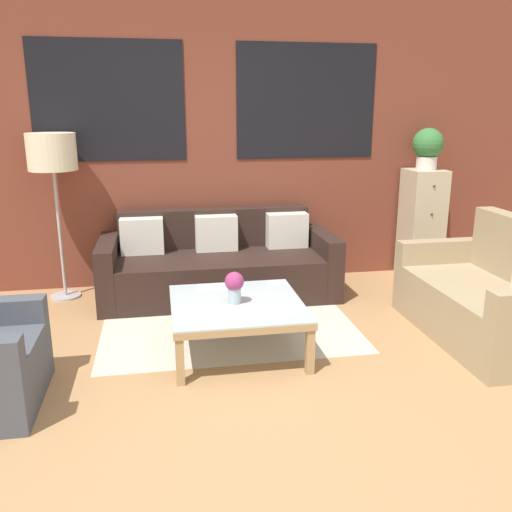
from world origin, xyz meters
The scene contains 10 objects.
ground_plane centered at (0.00, 0.00, 0.00)m, with size 16.00×16.00×0.00m, color #AD7F51.
wall_back_brick centered at (0.00, 2.44, 1.41)m, with size 8.40×0.09×2.80m.
rug centered at (-0.01, 1.23, 0.00)m, with size 2.05×1.61×0.00m.
couch_dark centered at (0.00, 1.95, 0.28)m, with size 2.19×0.88×0.78m.
settee_vintage centered at (1.95, 0.57, 0.31)m, with size 0.80×1.49×0.92m.
coffee_table centered at (-0.01, 0.66, 0.33)m, with size 0.94×0.94×0.38m.
floor_lamp centered at (-1.45, 2.13, 1.32)m, with size 0.43×0.43×1.53m.
drawer_cabinet centered at (2.16, 2.17, 0.57)m, with size 0.37×0.41×1.13m.
potted_plant centered at (2.16, 2.17, 1.36)m, with size 0.31×0.31×0.41m.
flower_vase centered at (-0.03, 0.64, 0.52)m, with size 0.14×0.14×0.23m.
Camera 1 is at (-0.52, -2.99, 1.74)m, focal length 38.00 mm.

